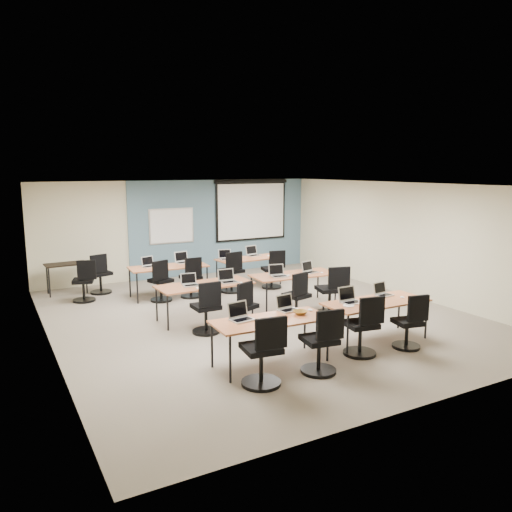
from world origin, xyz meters
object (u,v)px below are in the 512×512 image
training_table_mid_left (205,286)px  laptop_8 (149,264)px  laptop_0 (240,316)px  laptop_5 (228,279)px  utility_table (66,267)px  task_chair_7 (332,295)px  laptop_11 (253,253)px  training_table_front_left (271,322)px  training_table_front_right (376,303)px  task_chair_4 (207,312)px  laptop_3 (383,292)px  spare_chair_b (84,284)px  laptop_9 (183,260)px  laptop_1 (287,306)px  task_chair_6 (297,300)px  task_chair_0 (263,357)px  laptop_7 (309,270)px  laptop_10 (226,257)px  task_chair_8 (161,284)px  whiteboard (172,226)px  task_chair_2 (363,331)px  task_chair_5 (244,310)px  training_table_back_left (169,268)px  training_table_back_right (249,260)px  training_table_mid_right (294,276)px  task_chair_10 (232,275)px  laptop_6 (278,274)px  task_chair_9 (192,281)px  laptop_2 (350,299)px  task_chair_11 (273,272)px

training_table_mid_left → laptop_8: size_ratio=6.15×
laptop_0 → laptop_5: size_ratio=1.02×
training_table_mid_left → utility_table: bearing=118.6°
task_chair_7 → laptop_11: (-0.01, 3.44, 0.36)m
training_table_front_left → utility_table: size_ratio=1.90×
training_table_front_right → task_chair_4: 3.06m
laptop_3 → spare_chair_b: (-4.41, 4.96, -0.38)m
laptop_5 → laptop_9: laptop_9 is taller
training_table_mid_left → laptop_1: size_ratio=6.00×
task_chair_6 → task_chair_0: bearing=-145.6°
laptop_7 → utility_table: laptop_7 is taller
training_table_front_left → laptop_10: (1.59, 4.97, 0.11)m
utility_table → spare_chair_b: bearing=-79.7°
laptop_9 → task_chair_8: bearing=-148.3°
training_table_mid_left → task_chair_8: task_chair_8 is taller
whiteboard → task_chair_4: size_ratio=1.28×
task_chair_2 → task_chair_5: size_ratio=1.06×
training_table_back_left → task_chair_2: task_chair_2 is taller
task_chair_8 → laptop_9: (0.78, 0.66, 0.39)m
task_chair_8 → laptop_9: size_ratio=2.77×
training_table_back_right → whiteboard: bearing=123.5°
laptop_9 → laptop_10: size_ratio=1.08×
training_table_mid_left → training_table_mid_right: bearing=-4.1°
training_table_front_right → spare_chair_b: 6.60m
laptop_3 → laptop_5: bearing=124.1°
training_table_front_right → laptop_8: size_ratio=6.06×
laptop_7 → task_chair_8: bearing=134.0°
task_chair_10 → laptop_11: 1.24m
laptop_6 → laptop_11: laptop_11 is taller
task_chair_0 → task_chair_9: task_chair_0 is taller
training_table_mid_right → task_chair_4: bearing=-158.7°
task_chair_2 → utility_table: task_chair_2 is taller
task_chair_8 → spare_chair_b: (-1.54, 0.82, 0.00)m
task_chair_7 → laptop_8: size_ratio=3.33×
laptop_3 → laptop_6: (-0.84, 2.31, 0.00)m
training_table_back_right → task_chair_10: 0.87m
laptop_6 → laptop_7: laptop_6 is taller
laptop_1 → task_chair_10: (1.00, 4.12, -0.36)m
task_chair_6 → task_chair_7: task_chair_7 is taller
training_table_mid_right → task_chair_9: 2.50m
training_table_back_right → utility_table: utility_table is taller
task_chair_5 → laptop_7: 2.35m
laptop_3 → laptop_6: laptop_6 is taller
task_chair_10 → laptop_2: bearing=-95.1°
task_chair_5 → utility_table: size_ratio=0.99×
task_chair_4 → laptop_11: size_ratio=2.89×
training_table_front_right → task_chair_11: size_ratio=1.92×
training_table_mid_right → task_chair_9: size_ratio=1.94×
laptop_5 → task_chair_5: 1.03m
training_table_mid_right → laptop_9: laptop_9 is taller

